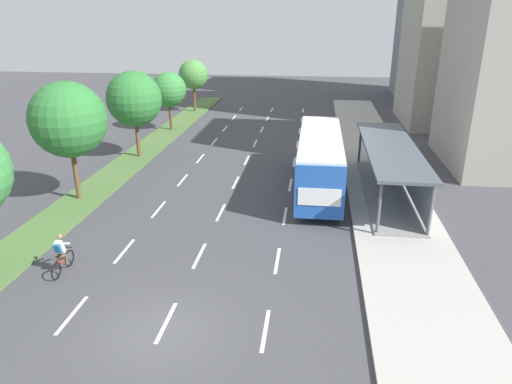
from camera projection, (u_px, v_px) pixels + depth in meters
ground_plane at (161, 332)px, 15.96m from camera, size 140.00×140.00×0.00m
median_strip at (138, 156)px, 35.45m from camera, size 2.60×52.00×0.12m
sidewalk_right at (375, 164)px, 33.37m from camera, size 4.50×52.00×0.15m
lane_divider_left at (192, 168)px, 32.73m from camera, size 0.14×46.31×0.01m
lane_divider_center at (242, 170)px, 32.32m from camera, size 0.14×46.31×0.01m
lane_divider_right at (292, 173)px, 31.90m from camera, size 0.14×46.31×0.01m
bus_shelter at (394, 165)px, 27.29m from camera, size 2.90×12.43×2.86m
bus at (320, 157)px, 28.21m from camera, size 2.54×11.29×3.37m
cyclist at (61, 255)px, 19.38m from camera, size 0.46×1.82×1.71m
median_tree_second at (68, 120)px, 25.59m from camera, size 4.16×4.16×6.67m
median_tree_third at (134, 99)px, 33.68m from camera, size 3.96×3.96×6.24m
median_tree_fourth at (169, 90)px, 41.94m from camera, size 3.08×3.08×5.18m
median_tree_fifth at (193, 75)px, 49.86m from camera, size 3.09×3.09×5.45m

